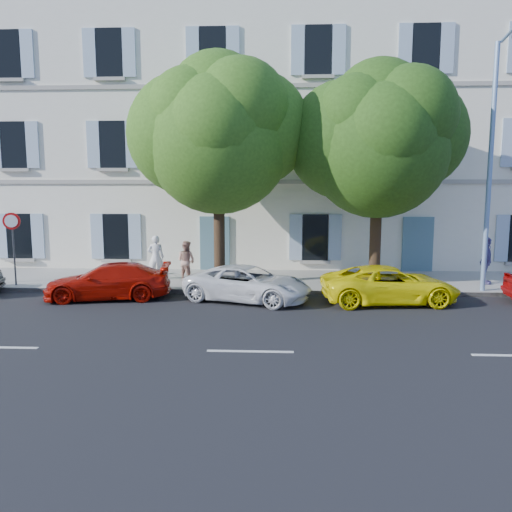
# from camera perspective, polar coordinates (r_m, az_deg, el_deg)

# --- Properties ---
(ground) EXTENTS (90.00, 90.00, 0.00)m
(ground) POSITION_cam_1_polar(r_m,az_deg,el_deg) (15.50, 0.23, -6.14)
(ground) COLOR black
(sidewalk) EXTENTS (36.00, 4.50, 0.15)m
(sidewalk) POSITION_cam_1_polar(r_m,az_deg,el_deg) (19.84, 0.80, -2.84)
(sidewalk) COLOR #A09E96
(sidewalk) RESTS_ON ground
(kerb) EXTENTS (36.00, 0.16, 0.16)m
(kerb) POSITION_cam_1_polar(r_m,az_deg,el_deg) (17.71, 0.56, -4.12)
(kerb) COLOR #9E998E
(kerb) RESTS_ON ground
(building) EXTENTS (28.00, 7.00, 12.00)m
(building) POSITION_cam_1_polar(r_m,az_deg,el_deg) (25.35, 1.28, 12.92)
(building) COLOR white
(building) RESTS_ON ground
(car_red_coupe) EXTENTS (4.38, 2.34, 1.21)m
(car_red_coupe) POSITION_cam_1_polar(r_m,az_deg,el_deg) (17.59, -16.53, -2.78)
(car_red_coupe) COLOR #AA0F04
(car_red_coupe) RESTS_ON ground
(car_white_coupe) EXTENTS (4.61, 3.18, 1.17)m
(car_white_coupe) POSITION_cam_1_polar(r_m,az_deg,el_deg) (16.56, -0.93, -3.17)
(car_white_coupe) COLOR white
(car_white_coupe) RESTS_ON ground
(car_yellow_supercar) EXTENTS (4.57, 2.44, 1.22)m
(car_yellow_supercar) POSITION_cam_1_polar(r_m,az_deg,el_deg) (16.81, 15.03, -3.18)
(car_yellow_supercar) COLOR #FFEE0A
(car_yellow_supercar) RESTS_ON ground
(tree_left) EXTENTS (5.25, 5.25, 8.14)m
(tree_left) POSITION_cam_1_polar(r_m,az_deg,el_deg) (18.42, -4.33, 12.92)
(tree_left) COLOR #3A2819
(tree_left) RESTS_ON sidewalk
(tree_right) EXTENTS (5.07, 5.07, 7.81)m
(tree_right) POSITION_cam_1_polar(r_m,az_deg,el_deg) (18.76, 13.79, 11.93)
(tree_right) COLOR #3A2819
(tree_right) RESTS_ON sidewalk
(road_sign) EXTENTS (0.62, 0.17, 2.69)m
(road_sign) POSITION_cam_1_polar(r_m,az_deg,el_deg) (20.39, -26.07, 2.37)
(road_sign) COLOR #383A3D
(road_sign) RESTS_ON sidewalk
(street_lamp) EXTENTS (0.35, 1.80, 8.42)m
(street_lamp) POSITION_cam_1_polar(r_m,az_deg,el_deg) (18.87, 25.46, 10.66)
(street_lamp) COLOR #7293BF
(street_lamp) RESTS_ON sidewalk
(pedestrian_a) EXTENTS (0.69, 0.52, 1.74)m
(pedestrian_a) POSITION_cam_1_polar(r_m,az_deg,el_deg) (20.05, -11.37, -0.15)
(pedestrian_a) COLOR white
(pedestrian_a) RESTS_ON sidewalk
(pedestrian_b) EXTENTS (0.96, 0.88, 1.58)m
(pedestrian_b) POSITION_cam_1_polar(r_m,az_deg,el_deg) (19.41, -7.98, -0.57)
(pedestrian_b) COLOR tan
(pedestrian_b) RESTS_ON sidewalk
(pedestrian_c) EXTENTS (0.78, 1.12, 1.76)m
(pedestrian_c) POSITION_cam_1_polar(r_m,az_deg,el_deg) (20.56, 24.80, -0.49)
(pedestrian_c) COLOR #574E90
(pedestrian_c) RESTS_ON sidewalk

